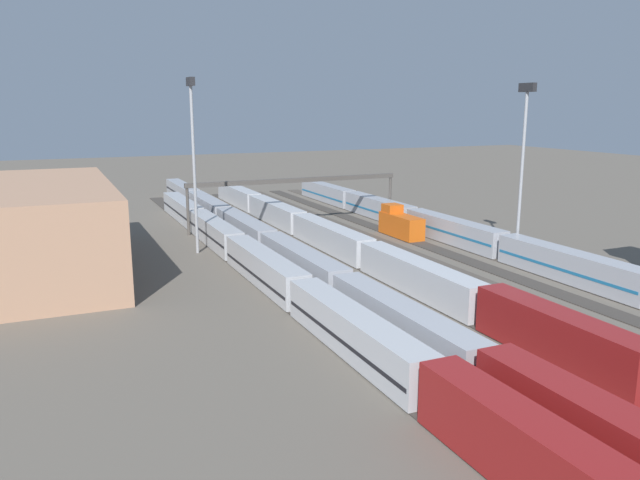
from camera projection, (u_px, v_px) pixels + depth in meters
name	position (u px, v px, depth m)	size (l,w,h in m)	color
ground_plane	(355.00, 254.00, 92.07)	(400.00, 400.00, 0.00)	#60594F
track_bed_0	(453.00, 243.00, 98.98)	(140.00, 2.80, 0.12)	#4C443D
track_bed_1	(426.00, 246.00, 97.00)	(140.00, 2.80, 0.12)	#3D3833
track_bed_2	(399.00, 249.00, 95.02)	(140.00, 2.80, 0.12)	#4C443D
track_bed_3	(370.00, 252.00, 93.04)	(140.00, 2.80, 0.12)	#4C443D
track_bed_4	(340.00, 255.00, 91.06)	(140.00, 2.80, 0.12)	#3D3833
track_bed_5	(309.00, 258.00, 89.08)	(140.00, 2.80, 0.12)	#3D3833
track_bed_6	(276.00, 262.00, 87.10)	(140.00, 2.80, 0.12)	#4C443D
track_bed_7	(242.00, 265.00, 85.12)	(140.00, 2.80, 0.12)	#3D3833
train_on_track_4	(327.00, 235.00, 94.87)	(114.80, 3.00, 4.40)	maroon
train_on_track_6	(264.00, 241.00, 90.98)	(139.00, 3.06, 4.40)	maroon
train_on_track_0	(412.00, 219.00, 109.48)	(95.60, 3.06, 3.80)	#A8AAB2
train_on_track_1	(400.00, 224.00, 103.69)	(10.00, 3.00, 5.00)	#D85914
train_on_track_7	(259.00, 264.00, 77.97)	(114.80, 3.06, 4.40)	maroon
light_mast_0	(523.00, 147.00, 85.55)	(2.80, 0.70, 24.50)	#9EA0A5
light_mast_1	(193.00, 142.00, 89.14)	(2.80, 0.70, 25.42)	#9EA0A5
signal_gantry	(296.00, 184.00, 111.57)	(0.70, 40.00, 8.80)	#4C4742
maintenance_shed	(30.00, 229.00, 80.09)	(39.76, 20.32, 11.75)	tan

